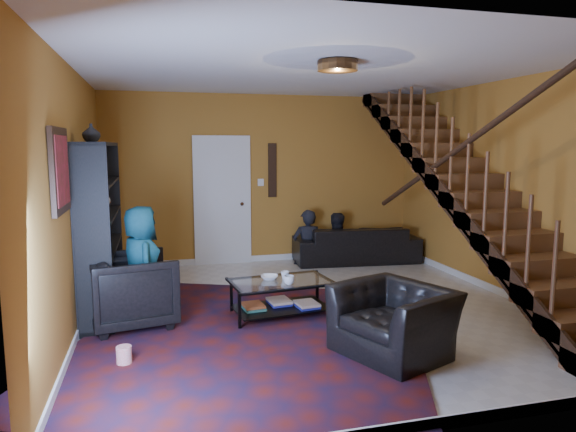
# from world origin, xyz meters

# --- Properties ---
(floor) EXTENTS (5.50, 5.50, 0.00)m
(floor) POSITION_xyz_m (0.00, 0.00, 0.00)
(floor) COLOR beige
(floor) RESTS_ON ground
(room) EXTENTS (5.50, 5.50, 5.50)m
(room) POSITION_xyz_m (-1.33, 1.33, 0.05)
(room) COLOR #A66A25
(room) RESTS_ON ground
(staircase) EXTENTS (0.95, 5.02, 3.18)m
(staircase) POSITION_xyz_m (2.12, -0.00, 1.40)
(staircase) COLOR brown
(staircase) RESTS_ON floor
(bookshelf) EXTENTS (0.35, 1.80, 2.00)m
(bookshelf) POSITION_xyz_m (-2.40, 0.60, 0.96)
(bookshelf) COLOR black
(bookshelf) RESTS_ON floor
(door) EXTENTS (0.82, 0.05, 2.05)m
(door) POSITION_xyz_m (-0.70, 2.73, 1.02)
(door) COLOR silver
(door) RESTS_ON floor
(framed_picture) EXTENTS (0.04, 0.74, 0.74)m
(framed_picture) POSITION_xyz_m (-2.57, -0.90, 1.75)
(framed_picture) COLOR maroon
(framed_picture) RESTS_ON room
(wall_hanging) EXTENTS (0.14, 0.03, 0.90)m
(wall_hanging) POSITION_xyz_m (0.15, 2.73, 1.55)
(wall_hanging) COLOR black
(wall_hanging) RESTS_ON room
(ceiling_fixture) EXTENTS (0.40, 0.40, 0.10)m
(ceiling_fixture) POSITION_xyz_m (0.00, -0.80, 2.74)
(ceiling_fixture) COLOR #3F2814
(ceiling_fixture) RESTS_ON room
(rug) EXTENTS (4.58, 4.84, 0.02)m
(rug) POSITION_xyz_m (-0.90, -0.75, 0.01)
(rug) COLOR #4B120D
(rug) RESTS_ON floor
(sofa) EXTENTS (2.15, 1.00, 0.61)m
(sofa) POSITION_xyz_m (1.50, 2.30, 0.30)
(sofa) COLOR black
(sofa) RESTS_ON floor
(armchair_left) EXTENTS (1.03, 1.01, 0.80)m
(armchair_left) POSITION_xyz_m (-2.05, -0.02, 0.40)
(armchair_left) COLOR black
(armchair_left) RESTS_ON floor
(armchair_right) EXTENTS (1.19, 1.26, 0.65)m
(armchair_right) POSITION_xyz_m (0.36, -1.45, 0.32)
(armchair_right) COLOR black
(armchair_right) RESTS_ON floor
(person_adult_a) EXTENTS (0.53, 0.37, 1.36)m
(person_adult_a) POSITION_xyz_m (0.66, 2.35, 0.23)
(person_adult_a) COLOR black
(person_adult_a) RESTS_ON sofa
(person_adult_b) EXTENTS (0.68, 0.56, 1.29)m
(person_adult_b) POSITION_xyz_m (1.15, 2.35, 0.20)
(person_adult_b) COLOR black
(person_adult_b) RESTS_ON sofa
(person_child) EXTENTS (0.56, 0.72, 1.31)m
(person_child) POSITION_xyz_m (-1.95, 0.08, 0.66)
(person_child) COLOR #18505C
(person_child) RESTS_ON armchair_left
(coffee_table) EXTENTS (1.19, 0.78, 0.43)m
(coffee_table) POSITION_xyz_m (-0.42, -0.15, 0.24)
(coffee_table) COLOR black
(coffee_table) RESTS_ON floor
(cup_a) EXTENTS (0.15, 0.15, 0.10)m
(cup_a) POSITION_xyz_m (-0.37, -0.32, 0.48)
(cup_a) COLOR #999999
(cup_a) RESTS_ON coffee_table
(cup_b) EXTENTS (0.11, 0.11, 0.09)m
(cup_b) POSITION_xyz_m (-0.35, -0.09, 0.47)
(cup_b) COLOR #999999
(cup_b) RESTS_ON coffee_table
(bowl) EXTENTS (0.25, 0.25, 0.05)m
(bowl) POSITION_xyz_m (-0.53, -0.07, 0.45)
(bowl) COLOR #999999
(bowl) RESTS_ON coffee_table
(vase) EXTENTS (0.18, 0.18, 0.19)m
(vase) POSITION_xyz_m (-2.41, 0.10, 2.10)
(vase) COLOR #999999
(vase) RESTS_ON bookshelf
(popcorn_bucket) EXTENTS (0.15, 0.15, 0.16)m
(popcorn_bucket) POSITION_xyz_m (-2.10, -1.07, 0.10)
(popcorn_bucket) COLOR red
(popcorn_bucket) RESTS_ON rug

